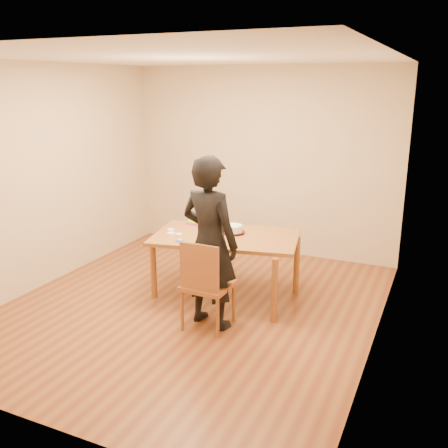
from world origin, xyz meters
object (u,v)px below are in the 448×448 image
at_px(dining_table, 226,237).
at_px(cake, 234,229).
at_px(cake_plate, 234,232).
at_px(person, 210,243).
at_px(dining_chair, 208,285).

distance_m(dining_table, cake, 0.14).
bearing_deg(dining_table, cake, 54.83).
height_order(cake_plate, person, person).
height_order(cake_plate, cake, cake).
relative_size(dining_table, cake, 7.72).
bearing_deg(cake_plate, cake, 0.00).
height_order(cake, person, person).
xyz_separation_m(cake, person, (0.10, -0.84, 0.09)).
bearing_deg(dining_table, cake_plate, 54.83).
bearing_deg(cake, cake_plate, 0.00).
bearing_deg(dining_chair, cake, 98.24).
distance_m(dining_chair, cake, 0.96).
distance_m(dining_table, cake_plate, 0.13).
height_order(dining_chair, person, person).
relative_size(dining_chair, person, 0.26).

